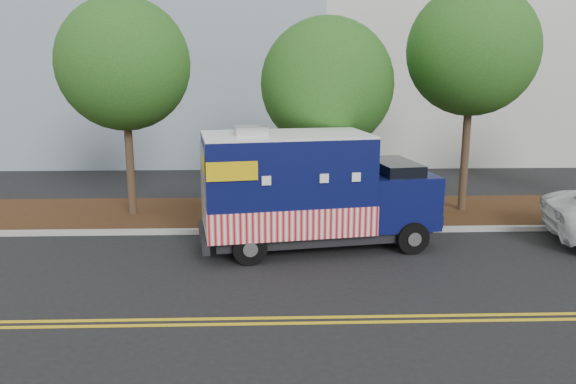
{
  "coord_description": "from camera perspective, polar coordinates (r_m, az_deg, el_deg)",
  "views": [
    {
      "loc": [
        -0.66,
        -14.86,
        4.96
      ],
      "look_at": [
        -0.14,
        0.6,
        1.45
      ],
      "focal_mm": 35.0,
      "sensor_mm": 36.0,
      "label": 1
    }
  ],
  "objects": [
    {
      "name": "curb",
      "position": [
        17.0,
        0.4,
        -3.93
      ],
      "size": [
        120.0,
        0.18,
        0.15
      ],
      "primitive_type": "cube",
      "color": "#9E9E99",
      "rests_on": "ground"
    },
    {
      "name": "mulch_strip",
      "position": [
        19.01,
        0.15,
        -2.11
      ],
      "size": [
        120.0,
        4.0,
        0.15
      ],
      "primitive_type": "cube",
      "color": "black",
      "rests_on": "ground"
    },
    {
      "name": "food_truck",
      "position": [
        15.33,
        1.89,
        -0.12
      ],
      "size": [
        6.76,
        3.38,
        3.41
      ],
      "rotation": [
        0.0,
        0.0,
        0.16
      ],
      "color": "black",
      "rests_on": "ground"
    },
    {
      "name": "tree_a",
      "position": [
        18.72,
        -16.34,
        12.34
      ],
      "size": [
        4.17,
        4.17,
        7.08
      ],
      "color": "#38281C",
      "rests_on": "ground"
    },
    {
      "name": "centerline_far",
      "position": [
        11.33,
        1.66,
        -13.17
      ],
      "size": [
        120.0,
        0.1,
        0.01
      ],
      "primitive_type": "cube",
      "color": "gold",
      "rests_on": "ground"
    },
    {
      "name": "ground",
      "position": [
        15.68,
        0.6,
        -5.67
      ],
      "size": [
        120.0,
        120.0,
        0.0
      ],
      "primitive_type": "plane",
      "color": "black",
      "rests_on": "ground"
    },
    {
      "name": "sign_post",
      "position": [
        17.11,
        -2.42,
        0.06
      ],
      "size": [
        0.06,
        0.06,
        2.4
      ],
      "primitive_type": "cube",
      "color": "#473828",
      "rests_on": "ground"
    },
    {
      "name": "centerline_near",
      "position": [
        11.55,
        1.58,
        -12.63
      ],
      "size": [
        120.0,
        0.1,
        0.01
      ],
      "primitive_type": "cube",
      "color": "gold",
      "rests_on": "ground"
    },
    {
      "name": "tree_b",
      "position": [
        18.16,
        3.99,
        10.86
      ],
      "size": [
        4.22,
        4.22,
        6.48
      ],
      "color": "#38281C",
      "rests_on": "ground"
    },
    {
      "name": "tree_c",
      "position": [
        19.5,
        18.21,
        13.47
      ],
      "size": [
        4.19,
        4.19,
        7.52
      ],
      "color": "#38281C",
      "rests_on": "ground"
    }
  ]
}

